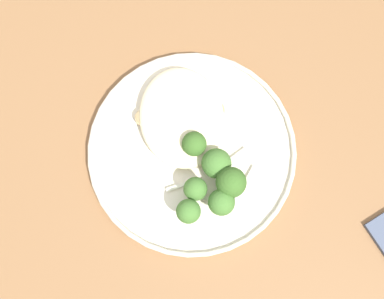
# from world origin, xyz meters

# --- Properties ---
(ground) EXTENTS (6.00, 6.00, 0.00)m
(ground) POSITION_xyz_m (0.00, 0.00, 0.00)
(ground) COLOR #47423D
(wooden_dining_table) EXTENTS (1.40, 1.00, 0.74)m
(wooden_dining_table) POSITION_xyz_m (0.00, 0.00, 0.66)
(wooden_dining_table) COLOR brown
(wooden_dining_table) RESTS_ON ground
(dinner_plate) EXTENTS (0.29, 0.29, 0.02)m
(dinner_plate) POSITION_xyz_m (-0.03, -0.04, 0.75)
(dinner_plate) COLOR beige
(dinner_plate) RESTS_ON wooden_dining_table
(noodle_bed) EXTENTS (0.15, 0.12, 0.03)m
(noodle_bed) POSITION_xyz_m (0.01, -0.03, 0.77)
(noodle_bed) COLOR beige
(noodle_bed) RESTS_ON dinner_plate
(seared_scallop_center_golden) EXTENTS (0.03, 0.03, 0.01)m
(seared_scallop_center_golden) POSITION_xyz_m (0.04, -0.01, 0.76)
(seared_scallop_center_golden) COLOR #DBB77A
(seared_scallop_center_golden) RESTS_ON dinner_plate
(seared_scallop_large_seared) EXTENTS (0.03, 0.03, 0.01)m
(seared_scallop_large_seared) POSITION_xyz_m (-0.02, -0.02, 0.76)
(seared_scallop_large_seared) COLOR beige
(seared_scallop_large_seared) RESTS_ON dinner_plate
(seared_scallop_right_edge) EXTENTS (0.04, 0.04, 0.02)m
(seared_scallop_right_edge) POSITION_xyz_m (0.03, -0.05, 0.76)
(seared_scallop_right_edge) COLOR #DBB77A
(seared_scallop_right_edge) RESTS_ON dinner_plate
(seared_scallop_on_noodles) EXTENTS (0.02, 0.02, 0.01)m
(seared_scallop_on_noodles) POSITION_xyz_m (0.02, 0.02, 0.76)
(seared_scallop_on_noodles) COLOR #DBB77A
(seared_scallop_on_noodles) RESTS_ON dinner_plate
(seared_scallop_tiny_bay) EXTENTS (0.02, 0.02, 0.01)m
(seared_scallop_tiny_bay) POSITION_xyz_m (0.02, -0.03, 0.76)
(seared_scallop_tiny_bay) COLOR #DBB77A
(seared_scallop_tiny_bay) RESTS_ON dinner_plate
(seared_scallop_front_small) EXTENTS (0.03, 0.03, 0.01)m
(seared_scallop_front_small) POSITION_xyz_m (0.02, -0.07, 0.76)
(seared_scallop_front_small) COLOR #DBB77A
(seared_scallop_front_small) RESTS_ON dinner_plate
(seared_scallop_rear_pale) EXTENTS (0.03, 0.03, 0.01)m
(seared_scallop_rear_pale) POSITION_xyz_m (-0.04, -0.05, 0.76)
(seared_scallop_rear_pale) COLOR #DBB77A
(seared_scallop_rear_pale) RESTS_ON dinner_plate
(broccoli_floret_left_leaning) EXTENTS (0.03, 0.03, 0.05)m
(broccoli_floret_left_leaning) POSITION_xyz_m (-0.03, -0.04, 0.78)
(broccoli_floret_left_leaning) COLOR #89A356
(broccoli_floret_left_leaning) RESTS_ON dinner_plate
(broccoli_floret_near_rim) EXTENTS (0.04, 0.04, 0.06)m
(broccoli_floret_near_rim) POSITION_xyz_m (-0.09, -0.08, 0.79)
(broccoli_floret_near_rim) COLOR #7A994C
(broccoli_floret_near_rim) RESTS_ON dinner_plate
(broccoli_floret_right_tilted) EXTENTS (0.03, 0.03, 0.05)m
(broccoli_floret_right_tilted) POSITION_xyz_m (-0.09, -0.03, 0.78)
(broccoli_floret_right_tilted) COLOR #7A994C
(broccoli_floret_right_tilted) RESTS_ON dinner_plate
(broccoli_floret_small_sprig) EXTENTS (0.04, 0.04, 0.05)m
(broccoli_floret_small_sprig) POSITION_xyz_m (-0.11, -0.06, 0.78)
(broccoli_floret_small_sprig) COLOR #7A994C
(broccoli_floret_small_sprig) RESTS_ON dinner_plate
(broccoli_floret_split_head) EXTENTS (0.03, 0.03, 0.05)m
(broccoli_floret_split_head) POSITION_xyz_m (-0.12, -0.02, 0.78)
(broccoli_floret_split_head) COLOR #89A356
(broccoli_floret_split_head) RESTS_ON dinner_plate
(broccoli_floret_center_pile) EXTENTS (0.04, 0.04, 0.05)m
(broccoli_floret_center_pile) POSITION_xyz_m (-0.06, -0.06, 0.78)
(broccoli_floret_center_pile) COLOR #7A994C
(broccoli_floret_center_pile) RESTS_ON dinner_plate
(onion_sliver_short_strip) EXTENTS (0.01, 0.05, 0.00)m
(onion_sliver_short_strip) POSITION_xyz_m (-0.08, -0.02, 0.75)
(onion_sliver_short_strip) COLOR silver
(onion_sliver_short_strip) RESTS_ON dinner_plate
(onion_sliver_long_sliver) EXTENTS (0.02, 0.04, 0.00)m
(onion_sliver_long_sliver) POSITION_xyz_m (-0.05, -0.09, 0.75)
(onion_sliver_long_sliver) COLOR silver
(onion_sliver_long_sliver) RESTS_ON dinner_plate
(onion_sliver_curled_piece) EXTENTS (0.05, 0.04, 0.00)m
(onion_sliver_curled_piece) POSITION_xyz_m (-0.09, -0.10, 0.75)
(onion_sliver_curled_piece) COLOR silver
(onion_sliver_curled_piece) RESTS_ON dinner_plate
(onion_sliver_pale_crescent) EXTENTS (0.03, 0.05, 0.00)m
(onion_sliver_pale_crescent) POSITION_xyz_m (-0.11, -0.05, 0.75)
(onion_sliver_pale_crescent) COLOR silver
(onion_sliver_pale_crescent) RESTS_ON dinner_plate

